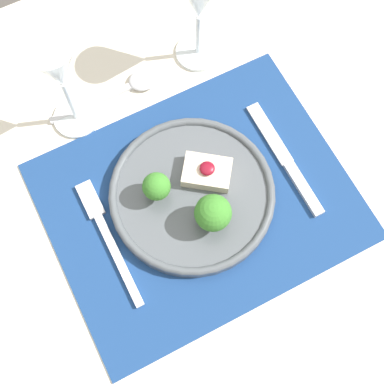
% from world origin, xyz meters
% --- Properties ---
extents(ground_plane, '(8.00, 8.00, 0.00)m').
position_xyz_m(ground_plane, '(0.00, 0.00, 0.00)').
color(ground_plane, '#4C4742').
extents(dining_table, '(1.52, 0.92, 0.73)m').
position_xyz_m(dining_table, '(0.00, 0.00, 0.64)').
color(dining_table, beige).
rests_on(dining_table, ground_plane).
extents(placemat, '(0.43, 0.35, 0.00)m').
position_xyz_m(placemat, '(0.00, 0.00, 0.73)').
color(placemat, navy).
rests_on(placemat, dining_table).
extents(dinner_plate, '(0.24, 0.24, 0.08)m').
position_xyz_m(dinner_plate, '(-0.01, 0.01, 0.74)').
color(dinner_plate, '#4C5156').
rests_on(dinner_plate, placemat).
extents(fork, '(0.02, 0.20, 0.01)m').
position_xyz_m(fork, '(-0.14, 0.02, 0.73)').
color(fork, silver).
rests_on(fork, placemat).
extents(knife, '(0.02, 0.20, 0.01)m').
position_xyz_m(knife, '(0.14, -0.01, 0.73)').
color(knife, silver).
rests_on(knife, placemat).
extents(spoon, '(0.18, 0.04, 0.01)m').
position_xyz_m(spoon, '(-0.01, 0.22, 0.73)').
color(spoon, silver).
rests_on(spoon, dining_table).
extents(wine_glass_near, '(0.07, 0.07, 0.18)m').
position_xyz_m(wine_glass_near, '(0.12, 0.23, 0.85)').
color(wine_glass_near, white).
rests_on(wine_glass_near, dining_table).
extents(wine_glass_far, '(0.07, 0.07, 0.19)m').
position_xyz_m(wine_glass_far, '(-0.11, 0.21, 0.86)').
color(wine_glass_far, white).
rests_on(wine_glass_far, dining_table).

